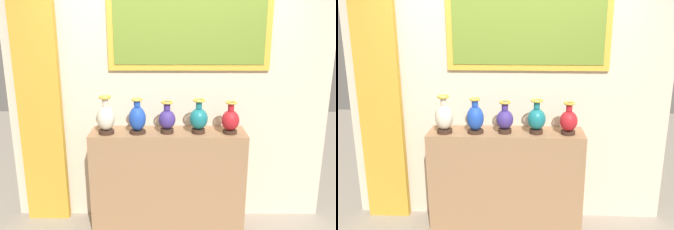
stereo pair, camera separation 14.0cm
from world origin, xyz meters
The scene contains 9 objects.
ground_plane centered at (0.00, 0.00, 0.00)m, with size 9.30×9.30×0.00m, color gray.
display_shelf centered at (0.00, 0.00, 0.51)m, with size 1.54×0.38×1.03m, color #99704C.
back_wall centered at (0.01, 0.25, 1.61)m, with size 3.30×0.14×3.18m.
curtain_gold centered at (-1.30, 0.13, 1.34)m, with size 0.44×0.08×2.68m, color gold.
vase_ivory centered at (-0.60, -0.07, 1.19)m, with size 0.17×0.17×0.37m.
vase_sapphire centered at (-0.30, -0.05, 1.18)m, with size 0.17×0.17×0.35m.
vase_indigo centered at (-0.01, -0.04, 1.17)m, with size 0.16×0.16×0.32m.
vase_teal centered at (0.30, -0.04, 1.17)m, with size 0.18×0.18×0.34m.
vase_crimson centered at (0.60, -0.05, 1.16)m, with size 0.17×0.17×0.32m.
Camera 1 is at (0.02, -3.37, 2.13)m, focal length 38.24 mm.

